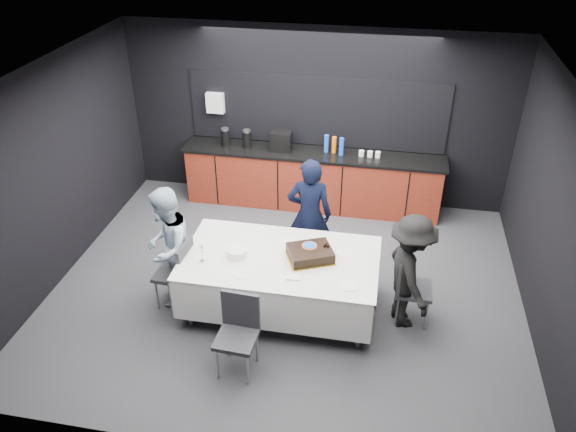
# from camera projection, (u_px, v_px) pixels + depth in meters

# --- Properties ---
(ground) EXTENTS (6.00, 6.00, 0.00)m
(ground) POSITION_uv_depth(u_px,v_px,m) (287.00, 288.00, 7.37)
(ground) COLOR #3C3C41
(ground) RESTS_ON ground
(room_shell) EXTENTS (6.04, 5.04, 2.82)m
(room_shell) POSITION_uv_depth(u_px,v_px,m) (286.00, 160.00, 6.39)
(room_shell) COLOR white
(room_shell) RESTS_ON ground
(kitchenette) EXTENTS (4.10, 0.64, 2.05)m
(kitchenette) POSITION_uv_depth(u_px,v_px,m) (311.00, 174.00, 8.94)
(kitchenette) COLOR maroon
(kitchenette) RESTS_ON ground
(party_table) EXTENTS (2.32, 1.32, 0.78)m
(party_table) POSITION_uv_depth(u_px,v_px,m) (280.00, 267.00, 6.70)
(party_table) COLOR #99999E
(party_table) RESTS_ON ground
(cake_assembly) EXTENTS (0.67, 0.62, 0.17)m
(cake_assembly) POSITION_uv_depth(u_px,v_px,m) (310.00, 253.00, 6.58)
(cake_assembly) COLOR gold
(cake_assembly) RESTS_ON party_table
(plate_stack) EXTENTS (0.24, 0.24, 0.10)m
(plate_stack) POSITION_uv_depth(u_px,v_px,m) (237.00, 253.00, 6.62)
(plate_stack) COLOR white
(plate_stack) RESTS_ON party_table
(loose_plate_near) EXTENTS (0.20, 0.20, 0.01)m
(loose_plate_near) POSITION_uv_depth(u_px,v_px,m) (242.00, 274.00, 6.35)
(loose_plate_near) COLOR white
(loose_plate_near) RESTS_ON party_table
(loose_plate_right_a) EXTENTS (0.21, 0.21, 0.01)m
(loose_plate_right_a) POSITION_uv_depth(u_px,v_px,m) (345.00, 253.00, 6.70)
(loose_plate_right_a) COLOR white
(loose_plate_right_a) RESTS_ON party_table
(loose_plate_right_b) EXTENTS (0.21, 0.21, 0.01)m
(loose_plate_right_b) POSITION_uv_depth(u_px,v_px,m) (349.00, 286.00, 6.17)
(loose_plate_right_b) COLOR white
(loose_plate_right_b) RESTS_ON party_table
(loose_plate_far) EXTENTS (0.21, 0.21, 0.01)m
(loose_plate_far) POSITION_uv_depth(u_px,v_px,m) (287.00, 242.00, 6.88)
(loose_plate_far) COLOR white
(loose_plate_far) RESTS_ON party_table
(fork_pile) EXTENTS (0.16, 0.11, 0.02)m
(fork_pile) POSITION_uv_depth(u_px,v_px,m) (294.00, 277.00, 6.28)
(fork_pile) COLOR white
(fork_pile) RESTS_ON party_table
(champagne_flute) EXTENTS (0.06, 0.06, 0.22)m
(champagne_flute) POSITION_uv_depth(u_px,v_px,m) (201.00, 250.00, 6.48)
(champagne_flute) COLOR white
(champagne_flute) RESTS_ON party_table
(chair_left) EXTENTS (0.45, 0.45, 0.92)m
(chair_left) POSITION_uv_depth(u_px,v_px,m) (179.00, 269.00, 6.83)
(chair_left) COLOR #2A2A2F
(chair_left) RESTS_ON ground
(chair_right) EXTENTS (0.43, 0.43, 0.92)m
(chair_right) POSITION_uv_depth(u_px,v_px,m) (408.00, 283.00, 6.61)
(chair_right) COLOR #2A2A2F
(chair_right) RESTS_ON ground
(chair_near) EXTENTS (0.44, 0.44, 0.92)m
(chair_near) POSITION_uv_depth(u_px,v_px,m) (238.00, 328.00, 5.96)
(chair_near) COLOR #2A2A2F
(chair_near) RESTS_ON ground
(person_center) EXTENTS (0.61, 0.42, 1.62)m
(person_center) POSITION_uv_depth(u_px,v_px,m) (309.00, 215.00, 7.38)
(person_center) COLOR black
(person_center) RESTS_ON ground
(person_left) EXTENTS (0.64, 0.80, 1.56)m
(person_left) POSITION_uv_depth(u_px,v_px,m) (168.00, 247.00, 6.80)
(person_left) COLOR #A3B8CD
(person_left) RESTS_ON ground
(person_right) EXTENTS (0.83, 1.08, 1.47)m
(person_right) POSITION_uv_depth(u_px,v_px,m) (410.00, 272.00, 6.45)
(person_right) COLOR black
(person_right) RESTS_ON ground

